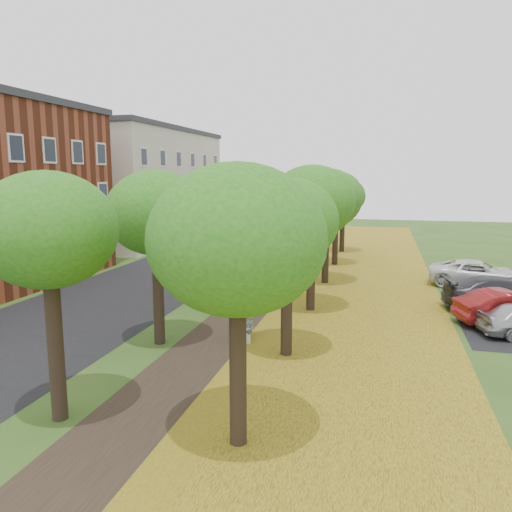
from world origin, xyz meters
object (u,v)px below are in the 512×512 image
Objects in this scene: bench at (244,327)px; car_red at (510,308)px; car_white at (478,274)px; car_grey at (502,294)px.

car_red reaches higher than bench.
car_white is at bearing -52.28° from bench.
car_grey reaches higher than car_red.
car_grey is (0.21, 2.38, 0.04)m from car_red.
bench is 0.40× the size of car_red.
bench is at bearing 145.83° from car_white.
car_grey is at bearing -23.08° from car_red.
car_grey is (10.52, 6.69, 0.35)m from bench.
car_grey reaches higher than bench.
car_red is at bearing -78.26° from bench.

